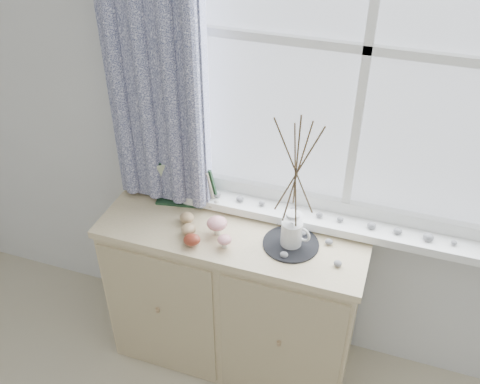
{
  "coord_description": "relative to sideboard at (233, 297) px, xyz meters",
  "views": [
    {
      "loc": [
        0.47,
        0.05,
        2.37
      ],
      "look_at": [
        -0.1,
        1.7,
        1.1
      ],
      "focal_mm": 40.0,
      "sensor_mm": 36.0,
      "label": 1
    }
  ],
  "objects": [
    {
      "name": "songbird_figurine",
      "position": [
        -0.15,
        0.11,
        0.45
      ],
      "size": [
        0.12,
        0.07,
        0.06
      ],
      "primitive_type": null,
      "rotation": [
        0.0,
        0.0,
        -0.2
      ],
      "color": "beige",
      "rests_on": "sideboard"
    },
    {
      "name": "wooden_eggs",
      "position": [
        -0.17,
        -0.09,
        0.46
      ],
      "size": [
        0.14,
        0.18,
        0.08
      ],
      "color": "tan",
      "rests_on": "sideboard"
    },
    {
      "name": "botanical_book",
      "position": [
        -0.27,
        0.1,
        0.54
      ],
      "size": [
        0.34,
        0.19,
        0.23
      ],
      "primitive_type": null,
      "rotation": [
        0.0,
        0.0,
        0.19
      ],
      "color": "#1B3922",
      "rests_on": "sideboard"
    },
    {
      "name": "sideboard_pebbles",
      "position": [
        0.33,
        0.01,
        0.44
      ],
      "size": [
        0.33,
        0.23,
        0.02
      ],
      "color": "#979799",
      "rests_on": "sideboard"
    },
    {
      "name": "crocheted_doily",
      "position": [
        0.27,
        -0.01,
        0.43
      ],
      "size": [
        0.24,
        0.24,
        0.01
      ],
      "primitive_type": "cylinder",
      "color": "black",
      "rests_on": "sideboard"
    },
    {
      "name": "toadstool_cluster",
      "position": [
        -0.04,
        -0.06,
        0.47
      ],
      "size": [
        0.14,
        0.15,
        0.08
      ],
      "color": "silver",
      "rests_on": "sideboard"
    },
    {
      "name": "twig_pitcher",
      "position": [
        0.27,
        -0.01,
        0.82
      ],
      "size": [
        0.31,
        0.31,
        0.68
      ],
      "rotation": [
        0.0,
        0.0,
        -0.34
      ],
      "color": "silver",
      "rests_on": "crocheted_doily"
    },
    {
      "name": "sideboard",
      "position": [
        0.0,
        0.0,
        0.0
      ],
      "size": [
        1.2,
        0.45,
        0.85
      ],
      "color": "beige",
      "rests_on": "ground"
    }
  ]
}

